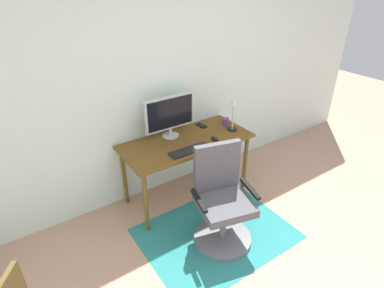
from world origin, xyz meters
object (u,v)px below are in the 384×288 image
at_px(cell_phone, 201,126).
at_px(monitor, 170,114).
at_px(desk, 187,146).
at_px(computer_mouse, 215,138).
at_px(office_chair, 222,206).
at_px(desk_lamp, 233,110).
at_px(coffee_cup, 226,122).
at_px(keyboard, 190,150).

bearing_deg(cell_phone, monitor, 174.59).
height_order(desk, computer_mouse, computer_mouse).
xyz_separation_m(monitor, office_chair, (0.00, -0.90, -0.60)).
bearing_deg(desk_lamp, office_chair, -134.94).
xyz_separation_m(computer_mouse, office_chair, (-0.34, -0.57, -0.35)).
xyz_separation_m(monitor, computer_mouse, (0.34, -0.34, -0.24)).
bearing_deg(office_chair, desk_lamp, 59.31).
relative_size(desk, monitor, 2.46).
relative_size(desk, computer_mouse, 13.39).
distance_m(monitor, coffee_cup, 0.70).
xyz_separation_m(desk_lamp, office_chair, (-0.64, -0.64, -0.58)).
bearing_deg(desk, coffee_cup, 3.92).
height_order(keyboard, coffee_cup, coffee_cup).
relative_size(desk, keyboard, 3.24).
xyz_separation_m(keyboard, cell_phone, (0.42, 0.40, -0.00)).
distance_m(desk, monitor, 0.39).
distance_m(keyboard, coffee_cup, 0.70).
xyz_separation_m(monitor, cell_phone, (0.42, 0.02, -0.25)).
bearing_deg(desk_lamp, computer_mouse, -165.68).
relative_size(cell_phone, office_chair, 0.15).
bearing_deg(keyboard, office_chair, -89.28).
bearing_deg(coffee_cup, cell_phone, 146.59).
xyz_separation_m(desk, desk_lamp, (0.55, -0.09, 0.32)).
bearing_deg(desk_lamp, cell_phone, 129.30).
xyz_separation_m(monitor, desk_lamp, (0.65, -0.26, -0.01)).
height_order(computer_mouse, cell_phone, computer_mouse).
relative_size(desk_lamp, office_chair, 0.38).
xyz_separation_m(keyboard, computer_mouse, (0.35, 0.04, 0.01)).
relative_size(monitor, coffee_cup, 6.00).
xyz_separation_m(cell_phone, office_chair, (-0.42, -0.92, -0.34)).
relative_size(monitor, cell_phone, 4.05).
relative_size(coffee_cup, desk_lamp, 0.26).
bearing_deg(computer_mouse, cell_phone, 77.94).
bearing_deg(desk_lamp, desk, 171.20).
bearing_deg(monitor, coffee_cup, -11.71).
bearing_deg(coffee_cup, monitor, 168.29).
relative_size(computer_mouse, desk_lamp, 0.29).
bearing_deg(desk_lamp, keyboard, -169.56).
relative_size(cell_phone, desk_lamp, 0.38).
bearing_deg(computer_mouse, desk, 146.86).
xyz_separation_m(desk, computer_mouse, (0.25, -0.16, 0.09)).
height_order(desk, cell_phone, cell_phone).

